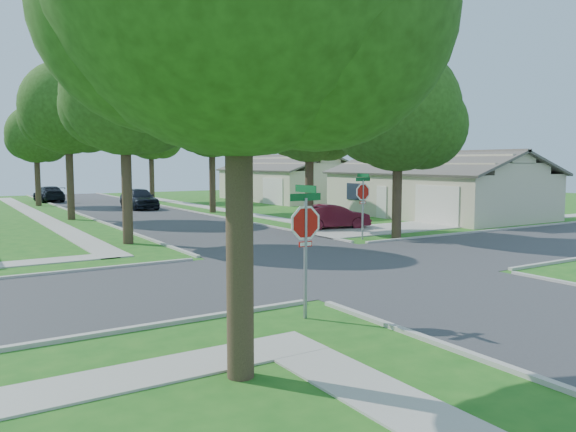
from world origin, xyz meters
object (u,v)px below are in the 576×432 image
(house_ne_far, at_px, (289,184))
(car_curb_west, at_px, (49,194))
(stop_sign_sw, at_px, (305,228))
(stop_sign_ne, at_px, (363,195))
(tree_w_near, at_px, (126,99))
(tree_e_near, at_px, (310,120))
(house_ne_near, at_px, (435,193))
(car_curb_east, at_px, (139,198))
(tree_w_far, at_px, (37,137))
(tree_w_mid, at_px, (69,112))
(tree_e_far, at_px, (151,134))
(car_driveway, at_px, (333,217))
(tree_e_mid, at_px, (212,122))
(tree_ne_corner, at_px, (399,116))

(house_ne_far, relative_size, car_curb_west, 2.84)
(stop_sign_sw, xyz_separation_m, stop_sign_ne, (9.40, 9.40, 0.00))
(tree_w_near, xyz_separation_m, house_ne_far, (20.64, 19.99, -4.60))
(tree_w_near, bearing_deg, tree_e_near, -0.00)
(house_ne_near, height_order, car_curb_east, house_ne_near)
(stop_sign_ne, bearing_deg, house_ne_near, 29.14)
(stop_sign_ne, relative_size, tree_w_far, 0.37)
(stop_sign_sw, xyz_separation_m, house_ne_near, (20.69, 15.70, -0.51))
(stop_sign_ne, relative_size, tree_w_mid, 0.31)
(tree_e_far, distance_m, house_ne_far, 13.09)
(tree_w_mid, relative_size, car_curb_east, 2.02)
(tree_e_far, bearing_deg, stop_sign_ne, -90.10)
(stop_sign_ne, xyz_separation_m, tree_e_near, (0.05, 4.31, 3.61))
(car_driveway, height_order, car_curb_east, car_curb_east)
(tree_e_far, xyz_separation_m, tree_w_mid, (-9.39, -13.00, 0.51))
(tree_w_mid, bearing_deg, car_curb_west, 85.28)
(house_ne_near, xyz_separation_m, car_curb_east, (-14.79, 15.50, -0.71))
(stop_sign_ne, height_order, tree_w_far, tree_w_far)
(stop_sign_sw, height_order, tree_e_mid, tree_e_mid)
(tree_w_far, distance_m, house_ne_far, 21.61)
(stop_sign_ne, distance_m, tree_w_near, 11.07)
(stop_sign_sw, height_order, car_curb_east, stop_sign_sw)
(tree_w_far, distance_m, house_ne_near, 31.17)
(tree_e_mid, xyz_separation_m, car_driveway, (1.24, -12.31, -5.61))
(tree_w_mid, xyz_separation_m, car_curb_east, (5.84, 5.49, -5.68))
(tree_e_near, relative_size, tree_w_near, 0.92)
(house_ne_near, relative_size, car_curb_east, 2.88)
(stop_sign_ne, xyz_separation_m, car_curb_west, (-7.90, 33.74, -1.34))
(stop_sign_ne, relative_size, tree_e_near, 0.36)
(stop_sign_ne, bearing_deg, car_curb_west, 103.18)
(stop_sign_ne, distance_m, tree_e_near, 5.62)
(car_driveway, bearing_deg, house_ne_far, -15.92)
(tree_e_near, distance_m, house_ne_far, 23.30)
(tree_e_mid, relative_size, car_curb_west, 1.92)
(tree_e_near, height_order, tree_e_far, tree_e_far)
(tree_w_far, distance_m, tree_ne_corner, 31.77)
(car_curb_west, bearing_deg, tree_ne_corner, 102.21)
(tree_e_far, bearing_deg, tree_ne_corner, -86.91)
(tree_e_near, bearing_deg, stop_sign_ne, -90.68)
(tree_ne_corner, distance_m, house_ne_far, 26.91)
(car_curb_east, bearing_deg, stop_sign_ne, -81.14)
(tree_ne_corner, bearing_deg, stop_sign_sw, -141.16)
(car_curb_east, bearing_deg, stop_sign_sw, -100.97)
(tree_ne_corner, bearing_deg, tree_w_mid, 123.22)
(tree_ne_corner, bearing_deg, car_curb_west, 105.60)
(stop_sign_sw, height_order, car_curb_west, stop_sign_sw)
(tree_w_mid, distance_m, car_driveway, 17.29)
(tree_w_near, xyz_separation_m, tree_ne_corner, (11.00, -4.80, -0.52))
(tree_ne_corner, bearing_deg, tree_e_far, 93.09)
(car_driveway, bearing_deg, house_ne_near, -66.77)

